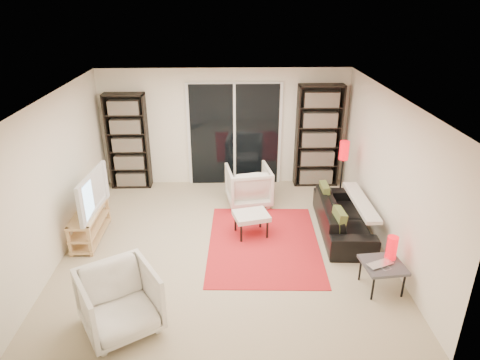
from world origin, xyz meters
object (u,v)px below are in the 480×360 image
(ottoman, at_px, (251,217))
(floor_lamp, at_px, (343,158))
(tv_stand, at_px, (90,224))
(side_table, at_px, (383,266))
(bookshelf_left, at_px, (128,142))
(armchair_front, at_px, (120,301))
(bookshelf_right, at_px, (318,136))
(sofa, at_px, (343,217))
(armchair_back, at_px, (248,185))

(ottoman, distance_m, floor_lamp, 2.13)
(tv_stand, distance_m, side_table, 4.58)
(bookshelf_left, height_order, armchair_front, bookshelf_left)
(ottoman, relative_size, floor_lamp, 0.51)
(ottoman, bearing_deg, bookshelf_left, 139.34)
(armchair_front, bearing_deg, ottoman, 20.64)
(bookshelf_right, xyz_separation_m, floor_lamp, (0.27, -0.99, -0.09))
(bookshelf_left, relative_size, floor_lamp, 1.53)
(tv_stand, height_order, armchair_front, armchair_front)
(armchair_front, bearing_deg, side_table, -20.07)
(tv_stand, xyz_separation_m, side_table, (4.34, -1.44, 0.10))
(bookshelf_right, height_order, floor_lamp, bookshelf_right)
(bookshelf_left, xyz_separation_m, sofa, (3.93, -1.98, -0.70))
(ottoman, distance_m, side_table, 2.24)
(sofa, bearing_deg, side_table, -171.56)
(tv_stand, distance_m, floor_lamp, 4.57)
(ottoman, bearing_deg, sofa, 2.35)
(bookshelf_right, distance_m, side_table, 3.59)
(tv_stand, relative_size, floor_lamp, 0.90)
(bookshelf_left, distance_m, ottoman, 3.21)
(tv_stand, bearing_deg, armchair_front, -65.11)
(bookshelf_left, height_order, tv_stand, bookshelf_left)
(side_table, bearing_deg, floor_lamp, 89.08)
(bookshelf_left, xyz_separation_m, floor_lamp, (4.12, -0.99, -0.01))
(tv_stand, distance_m, armchair_front, 2.32)
(side_table, bearing_deg, bookshelf_right, 93.80)
(sofa, distance_m, floor_lamp, 1.22)
(armchair_back, bearing_deg, bookshelf_left, -28.40)
(armchair_front, xyz_separation_m, ottoman, (1.67, 2.12, -0.05))
(bookshelf_right, bearing_deg, sofa, -87.56)
(bookshelf_left, xyz_separation_m, ottoman, (2.38, -2.05, -0.63))
(sofa, distance_m, ottoman, 1.55)
(ottoman, xyz_separation_m, side_table, (1.70, -1.46, 0.01))
(floor_lamp, bearing_deg, bookshelf_left, 166.51)
(tv_stand, xyz_separation_m, sofa, (4.20, 0.09, 0.01))
(sofa, bearing_deg, bookshelf_right, 5.31)
(tv_stand, xyz_separation_m, floor_lamp, (4.38, 1.08, 0.70))
(bookshelf_right, height_order, sofa, bookshelf_right)
(sofa, bearing_deg, bookshelf_left, 66.11)
(side_table, bearing_deg, bookshelf_left, 139.30)
(ottoman, xyz_separation_m, floor_lamp, (1.74, 1.06, 0.62))
(side_table, bearing_deg, tv_stand, 161.65)
(armchair_front, bearing_deg, tv_stand, 83.78)
(floor_lamp, bearing_deg, armchair_back, 175.87)
(sofa, relative_size, armchair_front, 2.19)
(tv_stand, relative_size, armchair_back, 1.41)
(bookshelf_left, bearing_deg, tv_stand, -97.18)
(tv_stand, height_order, ottoman, tv_stand)
(armchair_front, bearing_deg, bookshelf_right, 21.93)
(side_table, distance_m, floor_lamp, 2.59)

